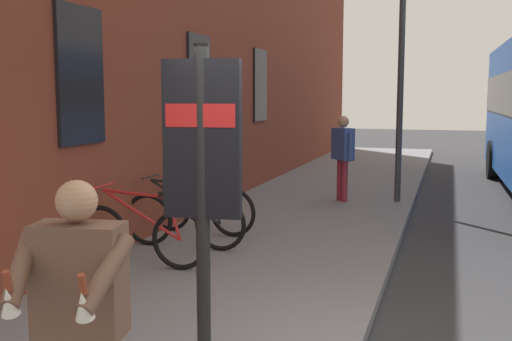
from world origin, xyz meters
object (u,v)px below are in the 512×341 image
Objects in this scene: pedestrian_crossing_street at (343,149)px; street_lamp at (402,30)px; tourist_with_hotdogs at (78,299)px; bicycle_leaning_wall at (201,208)px; bicycle_beside_lamp at (140,235)px; bicycle_end_of_row at (184,220)px; transit_info_sign at (202,161)px.

street_lamp is (0.30, -1.03, 2.26)m from pedestrian_crossing_street.
bicycle_leaning_wall is at bearing 16.69° from tourist_with_hotdogs.
bicycle_beside_lamp is 1.00× the size of bicycle_end_of_row.
bicycle_leaning_wall is at bearing 156.09° from pedestrian_crossing_street.
street_lamp is (5.59, -2.56, 2.89)m from bicycle_beside_lamp.
pedestrian_crossing_street is 9.06m from tourist_with_hotdogs.
bicycle_leaning_wall is (1.85, -0.01, 0.00)m from bicycle_beside_lamp.
transit_info_sign is (-2.51, -1.87, 1.21)m from bicycle_beside_lamp.
transit_info_sign is 1.45× the size of pedestrian_crossing_street.
pedestrian_crossing_street is at bearing -16.15° from bicycle_beside_lamp.
tourist_with_hotdogs is at bearing -161.77° from bicycle_end_of_row.
pedestrian_crossing_street is (7.80, 0.34, -0.59)m from transit_info_sign.
transit_info_sign is (-3.50, -1.74, 1.21)m from bicycle_end_of_row.
pedestrian_crossing_street is (3.44, -1.52, 0.62)m from bicycle_leaning_wall.
transit_info_sign is 0.43× the size of street_lamp.
street_lamp reaches higher than bicycle_leaning_wall.
bicycle_end_of_row and bicycle_leaning_wall have the same top height.
transit_info_sign is at bearing -143.37° from bicycle_beside_lamp.
bicycle_beside_lamp is 0.99m from bicycle_end_of_row.
tourist_with_hotdogs reaches higher than bicycle_end_of_row.
bicycle_end_of_row is 1.07× the size of pedestrian_crossing_street.
street_lamp is (4.61, -2.44, 2.89)m from bicycle_end_of_row.
bicycle_end_of_row is at bearing -172.12° from bicycle_leaning_wall.
tourist_with_hotdogs is 9.68m from street_lamp.
transit_info_sign reaches higher than bicycle_leaning_wall.
tourist_with_hotdogs is at bearing -155.83° from bicycle_beside_lamp.
tourist_with_hotdogs is (-5.62, -1.69, 0.61)m from bicycle_leaning_wall.
bicycle_end_of_row is 1.09× the size of tourist_with_hotdogs.
bicycle_beside_lamp is 1.07× the size of pedestrian_crossing_street.
pedestrian_crossing_street is at bearing 106.37° from street_lamp.
bicycle_beside_lamp is at bearing 24.17° from tourist_with_hotdogs.
street_lamp reaches higher than bicycle_end_of_row.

